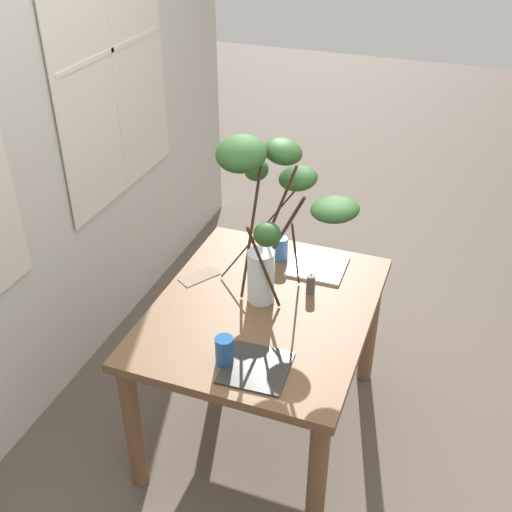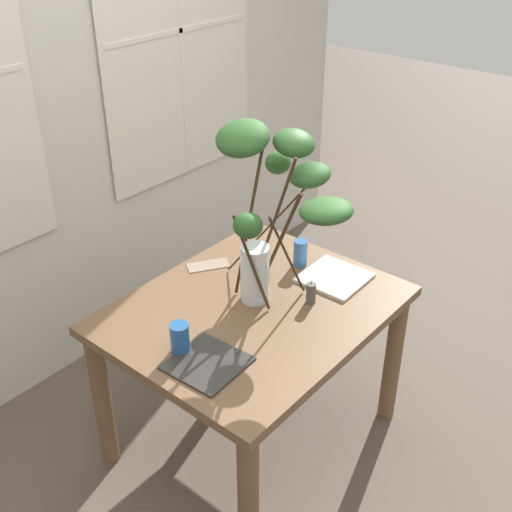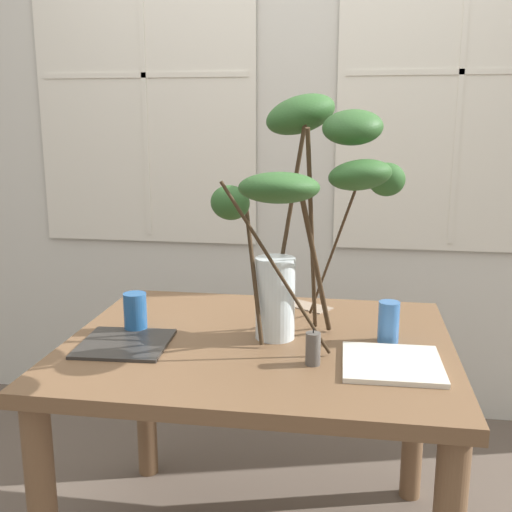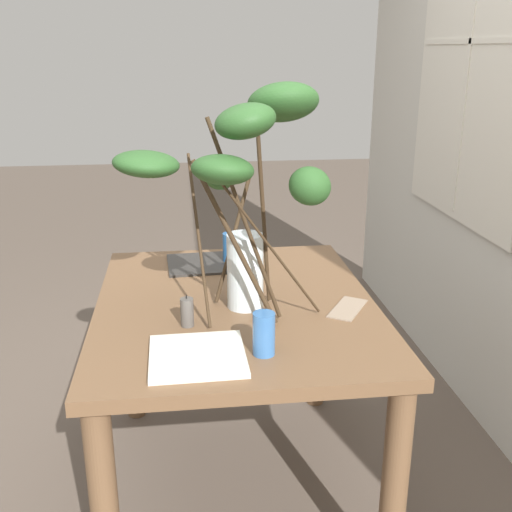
{
  "view_description": "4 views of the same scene",
  "coord_description": "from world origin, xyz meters",
  "px_view_note": "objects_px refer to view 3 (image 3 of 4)",
  "views": [
    {
      "loc": [
        -2.13,
        -0.75,
        2.48
      ],
      "look_at": [
        -0.02,
        0.03,
        1.03
      ],
      "focal_mm": 44.29,
      "sensor_mm": 36.0,
      "label": 1
    },
    {
      "loc": [
        -1.66,
        -1.4,
        2.31
      ],
      "look_at": [
        0.09,
        0.06,
        0.94
      ],
      "focal_mm": 44.76,
      "sensor_mm": 36.0,
      "label": 2
    },
    {
      "loc": [
        0.27,
        -1.77,
        1.42
      ],
      "look_at": [
        -0.02,
        0.06,
        1.01
      ],
      "focal_mm": 43.32,
      "sensor_mm": 36.0,
      "label": 3
    },
    {
      "loc": [
        1.93,
        -0.16,
        1.58
      ],
      "look_at": [
        -0.0,
        0.07,
        0.92
      ],
      "focal_mm": 42.76,
      "sensor_mm": 36.0,
      "label": 4
    }
  ],
  "objects_px": {
    "dining_table": "(259,377)",
    "vase_with_branches": "(306,189)",
    "drinking_glass_blue_left": "(135,312)",
    "drinking_glass_blue_right": "(389,322)",
    "pillar_candle": "(313,349)",
    "plate_square_right": "(392,363)",
    "plate_square_left": "(125,344)"
  },
  "relations": [
    {
      "from": "vase_with_branches",
      "to": "plate_square_right",
      "type": "xyz_separation_m",
      "value": [
        0.25,
        -0.15,
        -0.46
      ]
    },
    {
      "from": "vase_with_branches",
      "to": "drinking_glass_blue_left",
      "type": "distance_m",
      "value": 0.67
    },
    {
      "from": "plate_square_right",
      "to": "pillar_candle",
      "type": "bearing_deg",
      "value": -173.55
    },
    {
      "from": "vase_with_branches",
      "to": "plate_square_left",
      "type": "xyz_separation_m",
      "value": [
        -0.53,
        -0.11,
        -0.46
      ]
    },
    {
      "from": "dining_table",
      "to": "vase_with_branches",
      "type": "relative_size",
      "value": 1.51
    },
    {
      "from": "vase_with_branches",
      "to": "plate_square_left",
      "type": "distance_m",
      "value": 0.71
    },
    {
      "from": "dining_table",
      "to": "vase_with_branches",
      "type": "xyz_separation_m",
      "value": [
        0.14,
        0.0,
        0.59
      ]
    },
    {
      "from": "vase_with_branches",
      "to": "plate_square_left",
      "type": "bearing_deg",
      "value": -168.22
    },
    {
      "from": "vase_with_branches",
      "to": "pillar_candle",
      "type": "distance_m",
      "value": 0.45
    },
    {
      "from": "plate_square_right",
      "to": "pillar_candle",
      "type": "relative_size",
      "value": 2.58
    },
    {
      "from": "drinking_glass_blue_left",
      "to": "plate_square_left",
      "type": "xyz_separation_m",
      "value": [
        0.01,
        -0.13,
        -0.06
      ]
    },
    {
      "from": "vase_with_branches",
      "to": "drinking_glass_blue_left",
      "type": "relative_size",
      "value": 6.24
    },
    {
      "from": "dining_table",
      "to": "pillar_candle",
      "type": "height_order",
      "value": "pillar_candle"
    },
    {
      "from": "vase_with_branches",
      "to": "drinking_glass_blue_right",
      "type": "xyz_separation_m",
      "value": [
        0.25,
        0.04,
        -0.4
      ]
    },
    {
      "from": "pillar_candle",
      "to": "vase_with_branches",
      "type": "bearing_deg",
      "value": 102.86
    },
    {
      "from": "plate_square_left",
      "to": "pillar_candle",
      "type": "xyz_separation_m",
      "value": [
        0.57,
        -0.06,
        0.04
      ]
    },
    {
      "from": "pillar_candle",
      "to": "drinking_glass_blue_left",
      "type": "bearing_deg",
      "value": 161.92
    },
    {
      "from": "dining_table",
      "to": "pillar_candle",
      "type": "bearing_deg",
      "value": -43.69
    },
    {
      "from": "vase_with_branches",
      "to": "drinking_glass_blue_right",
      "type": "bearing_deg",
      "value": 9.67
    },
    {
      "from": "plate_square_right",
      "to": "dining_table",
      "type": "bearing_deg",
      "value": 159.91
    },
    {
      "from": "drinking_glass_blue_right",
      "to": "plate_square_left",
      "type": "relative_size",
      "value": 0.49
    },
    {
      "from": "dining_table",
      "to": "plate_square_right",
      "type": "distance_m",
      "value": 0.44
    },
    {
      "from": "plate_square_right",
      "to": "drinking_glass_blue_right",
      "type": "bearing_deg",
      "value": 90.76
    },
    {
      "from": "drinking_glass_blue_left",
      "to": "drinking_glass_blue_right",
      "type": "xyz_separation_m",
      "value": [
        0.79,
        0.02,
        0.0
      ]
    },
    {
      "from": "dining_table",
      "to": "plate_square_left",
      "type": "height_order",
      "value": "plate_square_left"
    },
    {
      "from": "plate_square_left",
      "to": "pillar_candle",
      "type": "height_order",
      "value": "pillar_candle"
    },
    {
      "from": "drinking_glass_blue_right",
      "to": "pillar_candle",
      "type": "bearing_deg",
      "value": -135.04
    },
    {
      "from": "dining_table",
      "to": "drinking_glass_blue_right",
      "type": "height_order",
      "value": "drinking_glass_blue_right"
    },
    {
      "from": "dining_table",
      "to": "plate_square_right",
      "type": "height_order",
      "value": "plate_square_right"
    },
    {
      "from": "vase_with_branches",
      "to": "pillar_candle",
      "type": "relative_size",
      "value": 7.43
    },
    {
      "from": "drinking_glass_blue_right",
      "to": "plate_square_right",
      "type": "relative_size",
      "value": 0.47
    },
    {
      "from": "vase_with_branches",
      "to": "plate_square_right",
      "type": "height_order",
      "value": "vase_with_branches"
    }
  ]
}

